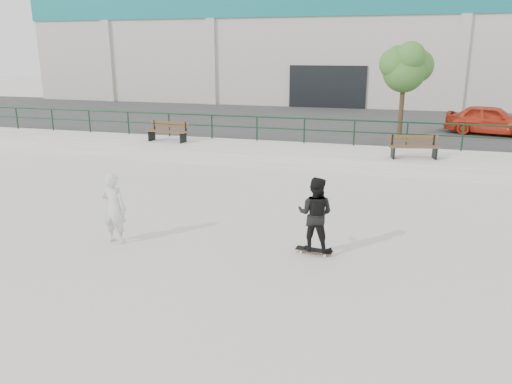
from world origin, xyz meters
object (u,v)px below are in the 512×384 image
(skateboard, at_px, (314,250))
(seated_skater, at_px, (114,208))
(standing_skater, at_px, (315,214))
(bench_left, at_px, (168,132))
(tree, at_px, (405,66))
(red_car, at_px, (491,120))
(bench_right, at_px, (414,147))

(skateboard, bearing_deg, seated_skater, -166.25)
(standing_skater, bearing_deg, skateboard, 6.60)
(bench_left, bearing_deg, tree, 26.53)
(bench_left, xyz_separation_m, red_car, (13.13, 5.57, 0.25))
(standing_skater, distance_m, seated_skater, 4.41)
(tree, relative_size, seated_skater, 2.51)
(bench_right, bearing_deg, skateboard, -116.16)
(seated_skater, bearing_deg, skateboard, -167.97)
(bench_right, distance_m, seated_skater, 10.95)
(bench_left, bearing_deg, skateboard, -45.38)
(tree, bearing_deg, standing_skater, -97.14)
(bench_left, height_order, skateboard, bench_left)
(bench_left, xyz_separation_m, seated_skater, (3.29, -9.52, -0.11))
(standing_skater, bearing_deg, tree, -90.55)
(bench_right, xyz_separation_m, tree, (-0.48, 4.51, 2.61))
(red_car, xyz_separation_m, skateboard, (-5.47, -14.51, -1.08))
(bench_left, relative_size, seated_skater, 1.13)
(bench_left, bearing_deg, red_car, 26.99)
(bench_right, xyz_separation_m, standing_skater, (-2.09, -8.27, -0.01))
(bench_right, xyz_separation_m, seated_skater, (-6.46, -8.84, -0.09))
(bench_right, distance_m, skateboard, 8.57)
(skateboard, bearing_deg, standing_skater, 6.24)
(bench_left, xyz_separation_m, bench_right, (9.75, -0.68, -0.01))
(bench_left, xyz_separation_m, skateboard, (7.66, -8.94, -0.83))
(bench_left, relative_size, red_car, 0.47)
(tree, bearing_deg, bench_left, -157.49)
(skateboard, relative_size, seated_skater, 0.50)
(red_car, xyz_separation_m, standing_skater, (-5.47, -14.51, -0.27))
(tree, bearing_deg, seated_skater, -114.11)
(skateboard, distance_m, standing_skater, 0.81)
(red_car, bearing_deg, seated_skater, 160.96)
(red_car, height_order, skateboard, red_car)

